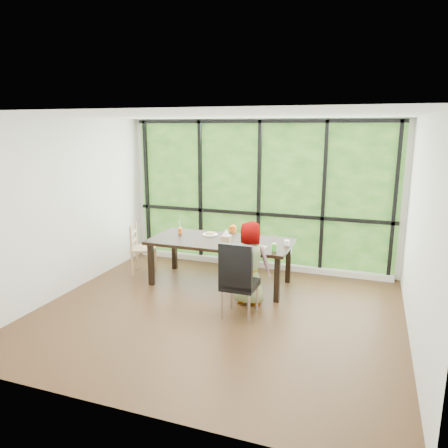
{
  "coord_description": "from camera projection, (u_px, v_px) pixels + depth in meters",
  "views": [
    {
      "loc": [
        1.93,
        -5.16,
        2.56
      ],
      "look_at": [
        -0.25,
        1.0,
        1.05
      ],
      "focal_mm": 33.87,
      "sensor_mm": 36.0,
      "label": 1
    }
  ],
  "objects": [
    {
      "name": "crepe_rolls_near",
      "position": [
        255.0,
        245.0,
        6.47
      ],
      "size": [
        0.05,
        0.12,
        0.04
      ],
      "primitive_type": null,
      "color": "tan",
      "rests_on": "plate_near"
    },
    {
      "name": "chair_window_leather",
      "position": [
        241.0,
        237.0,
        7.88
      ],
      "size": [
        0.46,
        0.46,
        1.08
      ],
      "primitive_type": "cube",
      "rotation": [
        0.0,
        0.0,
        -0.01
      ],
      "color": "black",
      "rests_on": "ground"
    },
    {
      "name": "child_older",
      "position": [
        250.0,
        263.0,
        6.16
      ],
      "size": [
        0.61,
        0.4,
        1.24
      ],
      "primitive_type": "imported",
      "rotation": [
        0.0,
        0.0,
        3.13
      ],
      "color": "slate",
      "rests_on": "ground"
    },
    {
      "name": "white_mug",
      "position": [
        287.0,
        243.0,
        6.57
      ],
      "size": [
        0.09,
        0.09,
        0.09
      ],
      "primitive_type": "cylinder",
      "color": "white",
      "rests_on": "dining_table"
    },
    {
      "name": "tissue_box",
      "position": [
        226.0,
        240.0,
        6.69
      ],
      "size": [
        0.15,
        0.15,
        0.13
      ],
      "primitive_type": "cube",
      "color": "tan",
      "rests_on": "dining_table"
    },
    {
      "name": "green_cup",
      "position": [
        274.0,
        247.0,
        6.27
      ],
      "size": [
        0.08,
        0.08,
        0.12
      ],
      "primitive_type": "cylinder",
      "color": "#59D33F",
      "rests_on": "dining_table"
    },
    {
      "name": "plate_near",
      "position": [
        255.0,
        247.0,
        6.48
      ],
      "size": [
        0.22,
        0.22,
        0.01
      ],
      "primitive_type": "cylinder",
      "color": "white",
      "rests_on": "dining_table"
    },
    {
      "name": "straw_pink",
      "position": [
        274.0,
        241.0,
        6.25
      ],
      "size": [
        0.01,
        0.04,
        0.2
      ],
      "primitive_type": "cylinder",
      "rotation": [
        0.14,
        0.0,
        0.0
      ],
      "color": "pink",
      "rests_on": "green_cup"
    },
    {
      "name": "back_wall",
      "position": [
        260.0,
        195.0,
        7.71
      ],
      "size": [
        5.0,
        0.0,
        5.0
      ],
      "primitive_type": "plane",
      "rotation": [
        1.57,
        0.0,
        0.0
      ],
      "color": "silver",
      "rests_on": "ground"
    },
    {
      "name": "tissue",
      "position": [
        226.0,
        232.0,
        6.66
      ],
      "size": [
        0.12,
        0.12,
        0.11
      ],
      "primitive_type": "cone",
      "color": "white",
      "rests_on": "tissue_box"
    },
    {
      "name": "foliage_backdrop",
      "position": [
        259.0,
        195.0,
        7.69
      ],
      "size": [
        4.8,
        0.02,
        2.65
      ],
      "primitive_type": "cube",
      "color": "#1E4516",
      "rests_on": "back_wall"
    },
    {
      "name": "chair_end_beech",
      "position": [
        144.0,
        249.0,
        7.47
      ],
      "size": [
        0.51,
        0.52,
        0.9
      ],
      "primitive_type": "cube",
      "rotation": [
        0.0,
        0.0,
        1.88
      ],
      "color": "tan",
      "rests_on": "ground"
    },
    {
      "name": "orange_cup",
      "position": [
        180.0,
        231.0,
        7.31
      ],
      "size": [
        0.06,
        0.06,
        0.1
      ],
      "primitive_type": "cylinder",
      "color": "orange",
      "rests_on": "dining_table"
    },
    {
      "name": "straw_white",
      "position": [
        180.0,
        226.0,
        7.29
      ],
      "size": [
        0.01,
        0.04,
        0.2
      ],
      "primitive_type": "cylinder",
      "rotation": [
        0.14,
        0.0,
        0.0
      ],
      "color": "white",
      "rests_on": "orange_cup"
    },
    {
      "name": "crepe_rolls_far",
      "position": [
        210.0,
        233.0,
        7.22
      ],
      "size": [
        0.15,
        0.12,
        0.04
      ],
      "primitive_type": null,
      "color": "tan",
      "rests_on": "plate_far"
    },
    {
      "name": "plate_far",
      "position": [
        210.0,
        234.0,
        7.23
      ],
      "size": [
        0.26,
        0.26,
        0.02
      ],
      "primitive_type": "cylinder",
      "color": "white",
      "rests_on": "dining_table"
    },
    {
      "name": "window_sill",
      "position": [
        257.0,
        264.0,
        7.91
      ],
      "size": [
        4.8,
        0.12,
        0.1
      ],
      "primitive_type": "cube",
      "color": "silver",
      "rests_on": "ground"
    },
    {
      "name": "dining_table",
      "position": [
        220.0,
        262.0,
        6.99
      ],
      "size": [
        2.36,
        1.19,
        0.75
      ],
      "primitive_type": "cube",
      "rotation": [
        0.0,
        0.0,
        -0.06
      ],
      "color": "black",
      "rests_on": "ground"
    },
    {
      "name": "chair_interior_leather",
      "position": [
        240.0,
        279.0,
        5.74
      ],
      "size": [
        0.47,
        0.47,
        1.08
      ],
      "primitive_type": "cube",
      "rotation": [
        0.0,
        0.0,
        3.12
      ],
      "color": "black",
      "rests_on": "ground"
    },
    {
      "name": "child_toddler",
      "position": [
        232.0,
        248.0,
        7.56
      ],
      "size": [
        0.34,
        0.26,
        0.86
      ],
      "primitive_type": "imported",
      "rotation": [
        0.0,
        0.0,
        -0.17
      ],
      "color": "orange",
      "rests_on": "ground"
    },
    {
      "name": "ground",
      "position": [
        217.0,
        313.0,
        5.95
      ],
      "size": [
        5.0,
        5.0,
        0.0
      ],
      "primitive_type": "plane",
      "color": "black",
      "rests_on": "ground"
    },
    {
      "name": "placemat",
      "position": [
        253.0,
        247.0,
        6.48
      ],
      "size": [
        0.39,
        0.28,
        0.01
      ],
      "primitive_type": "cube",
      "color": "tan",
      "rests_on": "dining_table"
    },
    {
      "name": "window_mullions",
      "position": [
        259.0,
        195.0,
        7.65
      ],
      "size": [
        4.8,
        0.06,
        2.65
      ],
      "primitive_type": null,
      "color": "black",
      "rests_on": "back_wall"
    }
  ]
}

